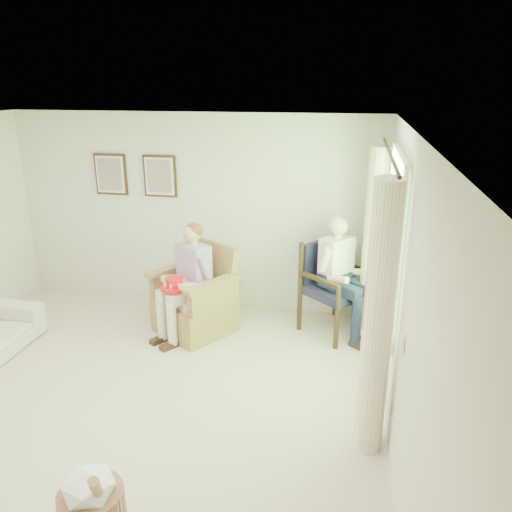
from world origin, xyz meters
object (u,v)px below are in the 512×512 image
at_px(wood_armchair, 338,282).
at_px(person_wicker, 190,274).
at_px(wicker_armchair, 196,304).
at_px(person_dark, 338,268).
at_px(red_hat, 175,285).
at_px(hatbox, 92,503).

bearing_deg(wood_armchair, person_wicker, 147.44).
xyz_separation_m(wicker_armchair, wood_armchair, (1.72, 0.41, 0.27)).
bearing_deg(person_dark, red_hat, 145.56).
bearing_deg(wicker_armchair, person_dark, 40.72).
relative_size(wicker_armchair, wood_armchair, 0.97).
bearing_deg(person_dark, wood_armchair, 39.59).
bearing_deg(wood_armchair, wicker_armchair, 143.05).
xyz_separation_m(wicker_armchair, hatbox, (0.24, -3.02, -0.09)).
xyz_separation_m(person_dark, hatbox, (-1.48, -3.25, -0.61)).
distance_m(person_wicker, person_dark, 1.76).
relative_size(person_dark, hatbox, 2.21).
bearing_deg(person_dark, person_wicker, 141.76).
distance_m(wicker_armchair, person_wicker, 0.48).
distance_m(red_hat, hatbox, 2.79).
height_order(wood_armchair, red_hat, wood_armchair).
relative_size(person_wicker, person_dark, 0.95).
distance_m(person_dark, hatbox, 3.62).
bearing_deg(wicker_armchair, wood_armchair, 46.60).
height_order(wood_armchair, person_dark, person_dark).
relative_size(wood_armchair, hatbox, 1.71).
distance_m(person_wicker, hatbox, 2.94).
xyz_separation_m(wood_armchair, person_dark, (0.00, -0.18, 0.25)).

